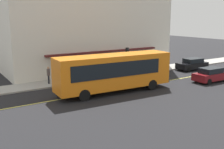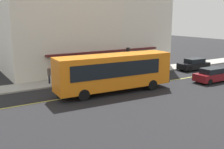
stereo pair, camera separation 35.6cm
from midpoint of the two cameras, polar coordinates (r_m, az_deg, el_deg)
ground at (r=26.31m, az=3.78°, el=-2.85°), size 120.00×120.00×0.00m
sidewalk at (r=30.70m, az=-2.09°, el=-0.51°), size 80.00×2.92×0.15m
lane_centre_stripe at (r=26.31m, az=3.78°, el=-2.84°), size 36.00×0.16×0.01m
storefront_building at (r=36.42m, az=-5.24°, el=12.93°), size 21.50×10.69×14.66m
bus at (r=24.32m, az=0.97°, el=0.74°), size 11.25×3.12×3.50m
traffic_light at (r=31.23m, az=3.84°, el=4.28°), size 0.30×0.52×3.20m
car_teal at (r=29.98m, az=4.98°, el=0.45°), size 4.38×2.02×1.52m
car_maroon at (r=30.54m, az=21.06°, el=-0.11°), size 4.33×1.93×1.52m
car_black at (r=36.64m, az=17.41°, el=2.08°), size 4.40×2.06×1.52m
pedestrian_near_storefront at (r=27.81m, az=-13.02°, el=0.27°), size 0.34×0.34×1.77m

